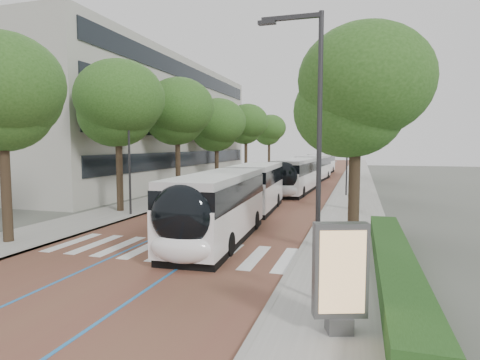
% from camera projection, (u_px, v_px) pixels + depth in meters
% --- Properties ---
extents(ground, '(160.00, 160.00, 0.00)m').
position_uv_depth(ground, '(155.00, 257.00, 16.28)').
color(ground, '#51544C').
rests_on(ground, ground).
extents(road, '(11.00, 140.00, 0.02)m').
position_uv_depth(road, '(299.00, 178.00, 54.45)').
color(road, brown).
rests_on(road, ground).
extents(sidewalk_left, '(4.00, 140.00, 0.12)m').
position_uv_depth(sidewalk_left, '(246.00, 177.00, 56.59)').
color(sidewalk_left, gray).
rests_on(sidewalk_left, ground).
extents(sidewalk_right, '(4.00, 140.00, 0.12)m').
position_uv_depth(sidewalk_right, '(356.00, 179.00, 52.30)').
color(sidewalk_right, gray).
rests_on(sidewalk_right, ground).
extents(kerb_left, '(0.20, 140.00, 0.14)m').
position_uv_depth(kerb_left, '(259.00, 177.00, 56.05)').
color(kerb_left, gray).
rests_on(kerb_left, ground).
extents(kerb_right, '(0.20, 140.00, 0.14)m').
position_uv_depth(kerb_right, '(341.00, 179.00, 52.85)').
color(kerb_right, gray).
rests_on(kerb_right, ground).
extents(zebra_crossing, '(10.55, 3.60, 0.01)m').
position_uv_depth(zebra_crossing, '(171.00, 250.00, 17.17)').
color(zebra_crossing, silver).
rests_on(zebra_crossing, ground).
extents(lane_line_left, '(0.12, 126.00, 0.01)m').
position_uv_depth(lane_line_left, '(287.00, 178.00, 54.91)').
color(lane_line_left, '#236BAF').
rests_on(lane_line_left, road).
extents(lane_line_right, '(0.12, 126.00, 0.01)m').
position_uv_depth(lane_line_right, '(311.00, 178.00, 53.99)').
color(lane_line_right, '#236BAF').
rests_on(lane_line_right, road).
extents(office_building, '(18.11, 40.00, 14.00)m').
position_uv_depth(office_building, '(123.00, 124.00, 47.95)').
color(office_building, '#A1A096').
rests_on(office_building, ground).
extents(hedge, '(1.20, 14.00, 0.80)m').
position_uv_depth(hedge, '(394.00, 263.00, 13.63)').
color(hedge, '#1F4317').
rests_on(hedge, sidewalk_right).
extents(streetlight_near, '(1.82, 0.20, 8.00)m').
position_uv_depth(streetlight_near, '(313.00, 134.00, 11.10)').
color(streetlight_near, '#2A2A2C').
rests_on(streetlight_near, sidewalk_right).
extents(streetlight_far, '(1.82, 0.20, 8.00)m').
position_uv_depth(streetlight_far, '(345.00, 142.00, 34.96)').
color(streetlight_far, '#2A2A2C').
rests_on(streetlight_far, sidewalk_right).
extents(lamp_post_left, '(0.14, 0.14, 8.00)m').
position_uv_depth(lamp_post_left, '(129.00, 151.00, 25.30)').
color(lamp_post_left, '#2A2A2C').
rests_on(lamp_post_left, sidewalk_left).
extents(trees_left, '(6.08, 60.33, 9.74)m').
position_uv_depth(trees_left, '(206.00, 122.00, 41.46)').
color(trees_left, black).
rests_on(trees_left, ground).
extents(trees_right, '(5.59, 47.33, 8.96)m').
position_uv_depth(trees_right, '(359.00, 124.00, 36.36)').
color(trees_right, black).
rests_on(trees_right, ground).
extents(lead_bus, '(3.49, 18.50, 3.20)m').
position_uv_depth(lead_bus, '(238.00, 197.00, 22.39)').
color(lead_bus, black).
rests_on(lead_bus, ground).
extents(bus_queued_0, '(3.06, 12.50, 3.20)m').
position_uv_depth(bus_queued_0, '(297.00, 176.00, 37.90)').
color(bus_queued_0, white).
rests_on(bus_queued_0, ground).
extents(bus_queued_1, '(3.32, 12.53, 3.20)m').
position_uv_depth(bus_queued_1, '(314.00, 168.00, 50.42)').
color(bus_queued_1, white).
rests_on(bus_queued_1, ground).
extents(bus_queued_2, '(3.28, 12.53, 3.20)m').
position_uv_depth(bus_queued_2, '(322.00, 164.00, 62.46)').
color(bus_queued_2, white).
rests_on(bus_queued_2, ground).
extents(ad_panel, '(1.30, 0.73, 2.62)m').
position_uv_depth(ad_panel, '(340.00, 275.00, 9.34)').
color(ad_panel, '#59595B').
rests_on(ad_panel, sidewalk_right).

